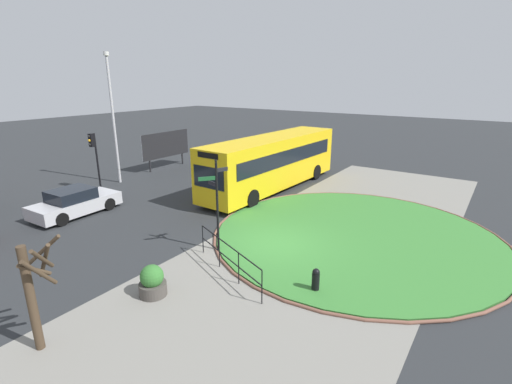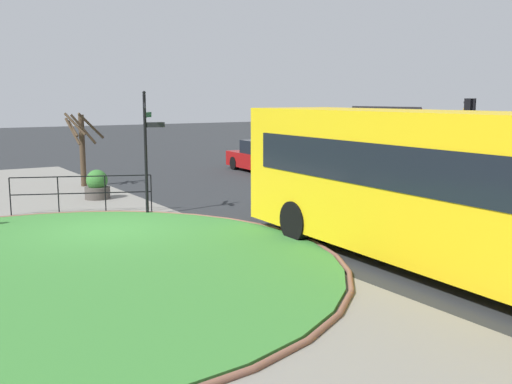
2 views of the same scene
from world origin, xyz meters
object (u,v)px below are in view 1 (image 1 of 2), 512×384
billboard_left (166,145)px  bollard_foreground (316,280)px  lamppost_tall (113,115)px  street_tree_bare (34,288)px  bus_yellow (273,161)px  planter_near_signpost (152,282)px  traffic_light_near (94,149)px  car_near_lane (75,203)px  signpost_directional (216,200)px

billboard_left → bollard_foreground: bearing=-119.3°
lamppost_tall → street_tree_bare: (-11.01, -11.88, -2.65)m
bollard_foreground → bus_yellow: bus_yellow is taller
bollard_foreground → bus_yellow: (9.23, 7.36, 1.31)m
bus_yellow → street_tree_bare: bus_yellow is taller
planter_near_signpost → traffic_light_near: bearing=63.2°
billboard_left → car_near_lane: bearing=-158.3°
bus_yellow → lamppost_tall: size_ratio=1.40×
bus_yellow → billboard_left: 9.66m
signpost_directional → billboard_left: (8.88, 12.47, -0.34)m
bollard_foreground → car_near_lane: size_ratio=0.19×
lamppost_tall → planter_near_signpost: (-7.86, -12.32, -3.89)m
bollard_foreground → planter_near_signpost: planter_near_signpost is taller
signpost_directional → billboard_left: size_ratio=0.82×
car_near_lane → planter_near_signpost: 9.36m
traffic_light_near → planter_near_signpost: (-6.02, -11.92, -2.09)m
bollard_foreground → lamppost_tall: 17.60m
traffic_light_near → street_tree_bare: bearing=47.6°
bollard_foreground → car_near_lane: 13.10m
signpost_directional → lamppost_tall: size_ratio=0.45×
traffic_light_near → car_near_lane: bearing=38.7°
bus_yellow → planter_near_signpost: 12.77m
bus_yellow → planter_near_signpost: size_ratio=10.99×
traffic_light_near → lamppost_tall: lamppost_tall is taller
billboard_left → planter_near_signpost: size_ratio=4.33×
traffic_light_near → billboard_left: (6.51, 0.94, -0.78)m
signpost_directional → street_tree_bare: size_ratio=1.25×
billboard_left → street_tree_bare: street_tree_bare is taller
billboard_left → planter_near_signpost: (-12.53, -12.86, -1.31)m
bollard_foreground → street_tree_bare: size_ratio=0.28×
car_near_lane → traffic_light_near: traffic_light_near is taller
bollard_foreground → billboard_left: billboard_left is taller
street_tree_bare → lamppost_tall: bearing=47.2°
bus_yellow → planter_near_signpost: bearing=16.7°
street_tree_bare → bollard_foreground: bearing=-36.4°
signpost_directional → street_tree_bare: bearing=179.7°
car_near_lane → traffic_light_near: 4.81m
bollard_foreground → planter_near_signpost: 5.16m
bus_yellow → planter_near_signpost: bus_yellow is taller
lamppost_tall → street_tree_bare: bearing=-132.8°
signpost_directional → billboard_left: signpost_directional is taller
planter_near_signpost → lamppost_tall: bearing=57.5°
billboard_left → bus_yellow: bearing=-91.6°
lamppost_tall → billboard_left: lamppost_tall is taller
bus_yellow → traffic_light_near: bearing=-52.2°
signpost_directional → billboard_left: 15.31m
lamppost_tall → planter_near_signpost: size_ratio=7.82×
bus_yellow → billboard_left: bearing=-89.4°
street_tree_bare → bus_yellow: bearing=10.2°
traffic_light_near → lamppost_tall: 2.61m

